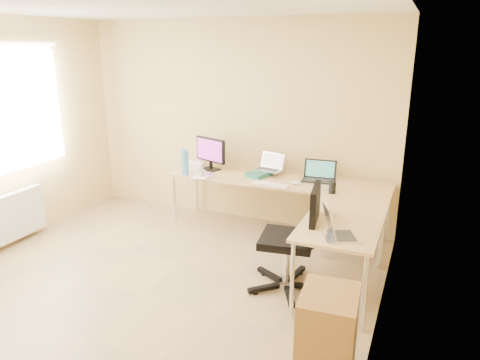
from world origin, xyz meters
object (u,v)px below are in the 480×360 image
at_px(mug, 202,173).
at_px(desk_return, 341,255).
at_px(laptop_center, 269,162).
at_px(laptop_return, 342,225).
at_px(desk_fan, 202,156).
at_px(cabinet, 327,335).
at_px(water_bottle, 185,162).
at_px(desk_main, 277,207).
at_px(monitor, 211,154).
at_px(office_chair, 287,241).
at_px(laptop_black, 319,171).
at_px(keyboard, 270,184).

bearing_deg(mug, desk_return, -20.79).
distance_m(laptop_center, laptop_return, 1.97).
bearing_deg(laptop_center, desk_fan, -170.02).
distance_m(laptop_center, cabinet, 2.77).
xyz_separation_m(water_bottle, cabinet, (2.23, -1.97, -0.53)).
height_order(desk_main, cabinet, desk_main).
xyz_separation_m(desk_main, laptop_center, (-0.16, 0.14, 0.52)).
bearing_deg(monitor, laptop_return, -16.73).
bearing_deg(laptop_center, office_chair, -49.94).
distance_m(laptop_center, mug, 0.84).
bearing_deg(water_bottle, laptop_black, 13.97).
bearing_deg(desk_main, water_bottle, -164.92).
distance_m(water_bottle, desk_fan, 0.50).
relative_size(laptop_black, cabinet, 0.59).
relative_size(desk_return, keyboard, 3.02).
height_order(desk_main, keyboard, keyboard).
bearing_deg(office_chair, desk_fan, 131.54).
bearing_deg(desk_return, desk_fan, 150.27).
bearing_deg(laptop_return, keyboard, 17.44).
xyz_separation_m(monitor, laptop_center, (0.76, 0.10, -0.06)).
relative_size(desk_return, cabinet, 2.01).
bearing_deg(monitor, mug, -62.48).
xyz_separation_m(keyboard, office_chair, (0.49, -0.89, -0.24)).
bearing_deg(keyboard, laptop_return, -40.37).
xyz_separation_m(desk_fan, laptop_return, (2.16, -1.62, -0.01)).
relative_size(desk_return, laptop_center, 4.06).
relative_size(monitor, water_bottle, 1.54).
height_order(mug, water_bottle, water_bottle).
distance_m(desk_main, office_chair, 1.28).
relative_size(laptop_black, desk_fan, 1.50).
relative_size(desk_fan, laptop_return, 0.72).
distance_m(laptop_center, office_chair, 1.52).
relative_size(desk_return, desk_fan, 5.15).
bearing_deg(desk_main, mug, -161.23).
height_order(desk_return, office_chair, office_chair).
xyz_separation_m(desk_main, monitor, (-0.92, 0.04, 0.57)).
height_order(water_bottle, laptop_return, water_bottle).
relative_size(desk_main, laptop_return, 7.58).
xyz_separation_m(desk_main, cabinet, (1.13, -2.26, -0.01)).
bearing_deg(keyboard, office_chair, -53.91).
bearing_deg(desk_fan, monitor, -23.03).
height_order(laptop_center, laptop_black, laptop_center).
distance_m(desk_return, cabinet, 1.27).
relative_size(laptop_black, mug, 4.02).
bearing_deg(mug, keyboard, 0.47).
bearing_deg(desk_return, water_bottle, 161.33).
height_order(monitor, keyboard, monitor).
height_order(laptop_center, cabinet, laptop_center).
bearing_deg(desk_return, cabinet, -83.23).
distance_m(mug, office_chair, 1.65).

